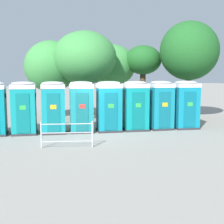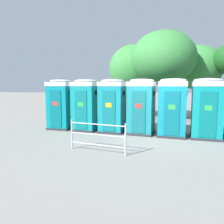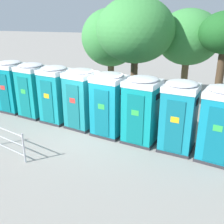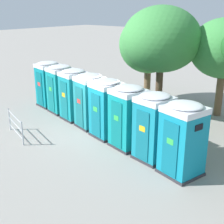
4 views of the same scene
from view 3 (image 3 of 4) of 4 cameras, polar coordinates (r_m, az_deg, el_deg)
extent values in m
plane|color=gray|center=(10.99, -4.41, -4.40)|extent=(120.00, 120.00, 0.00)
cube|color=#2D2D33|center=(14.27, -20.20, 0.51)|extent=(1.35, 1.38, 0.10)
cube|color=#087E8B|center=(13.95, -20.75, 4.76)|extent=(1.28, 1.31, 2.10)
cube|color=#07626C|center=(13.61, -22.50, 3.82)|extent=(0.60, 0.14, 1.85)
cube|color=red|center=(13.53, -22.71, 4.92)|extent=(0.28, 0.06, 0.20)
cube|color=black|center=(13.38, -19.50, 7.55)|extent=(0.09, 0.36, 0.20)
cube|color=silver|center=(13.72, -21.35, 9.39)|extent=(1.32, 1.35, 0.20)
ellipsoid|color=silver|center=(13.69, -21.43, 10.00)|extent=(1.26, 1.29, 0.18)
cube|color=#2D2D33|center=(13.28, -16.26, -0.48)|extent=(1.41, 1.42, 0.10)
cube|color=#0F8A8D|center=(12.94, -16.73, 4.08)|extent=(1.34, 1.35, 2.10)
cube|color=#0C6B6E|center=(12.59, -18.59, 3.06)|extent=(0.61, 0.16, 1.85)
cube|color=green|center=(12.50, -18.79, 4.25)|extent=(0.28, 0.07, 0.20)
cube|color=black|center=(12.36, -15.21, 7.02)|extent=(0.10, 0.36, 0.20)
cube|color=silver|center=(12.69, -17.26, 9.06)|extent=(1.38, 1.39, 0.20)
ellipsoid|color=silver|center=(12.66, -17.33, 9.73)|extent=(1.31, 1.33, 0.18)
cube|color=#2D2D33|center=(12.37, -11.72, -1.62)|extent=(1.38, 1.41, 0.10)
cube|color=teal|center=(12.01, -12.09, 3.25)|extent=(1.31, 1.34, 2.10)
cube|color=#0E6B72|center=(11.62, -13.93, 2.13)|extent=(0.60, 0.15, 1.85)
cube|color=yellow|center=(11.53, -14.11, 3.41)|extent=(0.28, 0.06, 0.20)
cube|color=black|center=(11.46, -10.21, 6.39)|extent=(0.10, 0.36, 0.20)
cube|color=silver|center=(11.73, -12.50, 8.63)|extent=(1.35, 1.38, 0.20)
ellipsoid|color=silver|center=(11.70, -12.56, 9.35)|extent=(1.28, 1.31, 0.18)
cube|color=#2D2D33|center=(11.57, -6.40, -2.87)|extent=(1.43, 1.45, 0.10)
cube|color=teal|center=(11.19, -6.62, 2.32)|extent=(1.36, 1.38, 2.10)
cube|color=#13666C|center=(10.78, -8.50, 1.10)|extent=(0.60, 0.18, 1.85)
cube|color=red|center=(10.68, -8.64, 2.47)|extent=(0.27, 0.08, 0.20)
cube|color=black|center=(10.65, -4.34, 5.59)|extent=(0.11, 0.35, 0.20)
cube|color=silver|center=(10.89, -6.87, 8.08)|extent=(1.40, 1.42, 0.20)
ellipsoid|color=silver|center=(10.86, -6.90, 8.85)|extent=(1.33, 1.35, 0.18)
cube|color=#2D2D33|center=(10.83, -0.58, -4.42)|extent=(1.43, 1.43, 0.10)
cube|color=#0F8197|center=(10.42, -0.60, 1.08)|extent=(1.37, 1.36, 2.10)
cube|color=#0C6576|center=(9.97, -2.29, -0.30)|extent=(0.62, 0.16, 1.85)
cube|color=green|center=(9.87, -2.37, 1.17)|extent=(0.28, 0.07, 0.20)
cube|color=black|center=(9.93, 2.31, 4.53)|extent=(0.10, 0.36, 0.20)
cube|color=silver|center=(10.10, -0.62, 7.25)|extent=(1.41, 1.40, 0.20)
ellipsoid|color=silver|center=(10.06, -0.63, 8.08)|extent=(1.34, 1.33, 0.18)
cube|color=#2D2D33|center=(10.29, 6.22, -5.95)|extent=(1.45, 1.43, 0.10)
cube|color=#0C8A8D|center=(9.85, 6.46, -0.21)|extent=(1.39, 1.36, 2.10)
cube|color=#0A6C6E|center=(9.38, 5.02, -1.74)|extent=(0.64, 0.17, 1.85)
cube|color=green|center=(9.27, 5.03, -0.19)|extent=(0.28, 0.07, 0.20)
cube|color=black|center=(9.42, 9.98, 3.35)|extent=(0.10, 0.36, 0.20)
cube|color=silver|center=(9.51, 6.74, 6.29)|extent=(1.43, 1.40, 0.20)
ellipsoid|color=silver|center=(9.48, 6.77, 7.17)|extent=(1.36, 1.33, 0.18)
cube|color=#2D2D33|center=(9.94, 13.74, -7.46)|extent=(1.34, 1.37, 0.10)
cube|color=teal|center=(9.49, 14.29, -1.56)|extent=(1.28, 1.31, 2.10)
cube|color=#0E6475|center=(8.99, 13.38, -3.27)|extent=(0.60, 0.13, 1.85)
cube|color=yellow|center=(8.87, 13.50, -1.67)|extent=(0.28, 0.05, 0.20)
cube|color=black|center=(9.16, 18.11, 2.13)|extent=(0.08, 0.36, 0.20)
cube|color=silver|center=(9.13, 14.92, 5.14)|extent=(1.31, 1.35, 0.20)
ellipsoid|color=silver|center=(9.10, 15.00, 6.05)|extent=(1.25, 1.28, 0.18)
cube|color=#2D2D33|center=(9.70, 21.64, -9.13)|extent=(1.48, 1.45, 0.10)
cube|color=#0E819D|center=(9.24, 22.51, -3.16)|extent=(1.41, 1.38, 2.10)
cube|color=#0B647A|center=(8.73, 21.81, -4.96)|extent=(0.64, 0.18, 1.85)
cube|color=green|center=(8.61, 22.03, -3.34)|extent=(0.27, 0.07, 0.20)
cylinder|color=brown|center=(15.99, -0.24, 8.26)|extent=(0.39, 0.39, 2.46)
ellipsoid|color=#3D8C42|center=(15.68, -0.25, 15.90)|extent=(3.37, 3.37, 3.27)
cylinder|color=#4C3826|center=(14.03, 22.31, 6.72)|extent=(0.38, 0.38, 3.28)
cylinder|color=brown|center=(15.54, 15.46, 7.51)|extent=(0.38, 0.38, 2.65)
ellipsoid|color=#3D8C42|center=(15.23, 16.24, 15.36)|extent=(3.42, 3.42, 2.96)
cylinder|color=#4C3826|center=(14.05, 4.80, 7.56)|extent=(0.36, 0.36, 2.99)
ellipsoid|color=#3D8C42|center=(13.72, 5.11, 17.33)|extent=(3.91, 3.91, 3.26)
cylinder|color=#B7B7BC|center=(9.06, -18.64, -7.49)|extent=(0.06, 0.06, 1.05)
cylinder|color=#B7B7BC|center=(9.65, -22.52, -3.46)|extent=(1.92, 0.64, 0.04)
cylinder|color=#B7B7BC|center=(9.79, -22.25, -5.34)|extent=(1.92, 0.64, 0.04)
cylinder|color=#B7B7BC|center=(9.94, -21.98, -7.16)|extent=(1.92, 0.64, 0.04)
camera|label=1|loc=(10.56, -98.24, -12.71)|focal=50.00mm
camera|label=2|loc=(5.35, -68.81, -20.23)|focal=35.00mm
camera|label=4|loc=(5.45, 111.25, 1.83)|focal=50.00mm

